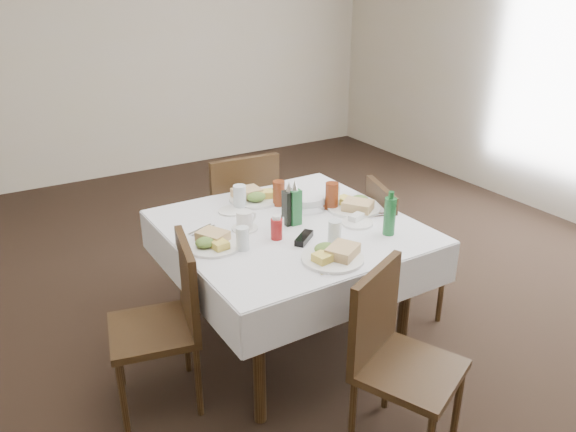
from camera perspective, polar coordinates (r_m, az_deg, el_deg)
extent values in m
plane|color=black|center=(3.42, 0.27, -12.39)|extent=(7.00, 7.00, 0.00)
cube|color=#C2B493|center=(6.07, -17.85, 16.71)|extent=(6.00, 0.04, 2.80)
cylinder|color=black|center=(2.68, -2.96, -14.33)|extent=(0.06, 0.06, 0.72)
cylinder|color=black|center=(3.37, -10.45, -6.12)|extent=(0.06, 0.06, 0.72)
cylinder|color=black|center=(3.13, 11.77, -8.73)|extent=(0.06, 0.06, 0.72)
cylinder|color=black|center=(3.74, 2.41, -2.62)|extent=(0.06, 0.06, 0.72)
cube|color=black|center=(3.01, 0.22, -1.39)|extent=(1.14, 1.14, 0.03)
cube|color=silver|center=(3.00, 0.22, -1.02)|extent=(1.26, 1.26, 0.01)
cube|color=silver|center=(3.54, -5.08, 0.88)|extent=(1.24, 0.03, 0.22)
cube|color=silver|center=(2.61, 7.49, -8.00)|extent=(1.24, 0.03, 0.22)
cube|color=silver|center=(3.39, 9.12, -0.42)|extent=(0.03, 1.24, 0.22)
cube|color=silver|center=(2.81, -10.60, -5.80)|extent=(0.03, 1.24, 0.22)
cube|color=black|center=(3.82, -5.44, -0.39)|extent=(0.48, 0.48, 0.04)
cube|color=black|center=(3.54, -4.32, 2.08)|extent=(0.46, 0.07, 0.50)
cylinder|color=black|center=(4.15, -3.84, -1.85)|extent=(0.04, 0.04, 0.47)
cylinder|color=black|center=(3.82, -1.45, -4.09)|extent=(0.04, 0.04, 0.47)
cylinder|color=black|center=(4.02, -8.97, -2.94)|extent=(0.04, 0.04, 0.47)
cylinder|color=black|center=(3.69, -6.97, -5.36)|extent=(0.04, 0.04, 0.47)
cube|color=black|center=(2.58, 12.29, -15.13)|extent=(0.54, 0.54, 0.04)
cube|color=black|center=(2.50, 8.78, -9.79)|extent=(0.39, 0.20, 0.45)
cylinder|color=black|center=(2.64, 6.55, -19.51)|extent=(0.03, 0.03, 0.42)
cylinder|color=black|center=(2.80, 16.87, -17.58)|extent=(0.03, 0.03, 0.42)
cylinder|color=black|center=(2.88, 10.03, -15.41)|extent=(0.03, 0.03, 0.42)
cube|color=black|center=(3.55, 11.83, -3.54)|extent=(0.51, 0.51, 0.04)
cube|color=black|center=(3.39, 9.27, -0.53)|extent=(0.16, 0.40, 0.45)
cylinder|color=black|center=(3.59, 15.29, -7.41)|extent=(0.03, 0.03, 0.42)
cylinder|color=black|center=(3.45, 10.04, -8.25)|extent=(0.03, 0.03, 0.42)
cylinder|color=black|center=(3.86, 12.90, -4.85)|extent=(0.03, 0.03, 0.42)
cylinder|color=black|center=(3.73, 7.98, -5.51)|extent=(0.03, 0.03, 0.42)
cube|color=black|center=(2.84, -13.57, -11.23)|extent=(0.48, 0.48, 0.04)
cube|color=black|center=(2.74, -10.15, -6.84)|extent=(0.12, 0.41, 0.44)
cylinder|color=black|center=(3.10, -16.86, -13.04)|extent=(0.03, 0.03, 0.42)
cylinder|color=black|center=(3.11, -10.29, -12.14)|extent=(0.03, 0.03, 0.42)
cylinder|color=black|center=(2.82, -16.45, -17.15)|extent=(0.03, 0.03, 0.42)
cylinder|color=black|center=(2.84, -9.10, -16.12)|extent=(0.03, 0.03, 0.42)
cylinder|color=white|center=(3.33, -3.36, 1.75)|extent=(0.31, 0.31, 0.02)
cube|color=#A88256|center=(3.34, -4.20, 2.36)|extent=(0.16, 0.13, 0.05)
cube|color=gold|center=(3.33, -2.41, 2.26)|extent=(0.12, 0.11, 0.04)
ellipsoid|color=#306A16|center=(3.28, -3.25, 1.97)|extent=(0.11, 0.10, 0.05)
cylinder|color=white|center=(2.65, 4.55, -4.31)|extent=(0.30, 0.30, 0.02)
cube|color=#A88256|center=(2.65, 5.58, -3.57)|extent=(0.19, 0.18, 0.05)
cube|color=gold|center=(2.60, 3.71, -4.16)|extent=(0.11, 0.09, 0.04)
ellipsoid|color=#306A16|center=(2.67, 3.82, -3.33)|extent=(0.11, 0.10, 0.05)
cylinder|color=white|center=(3.22, 6.69, 0.84)|extent=(0.30, 0.30, 0.02)
cube|color=#A88256|center=(3.17, 7.11, 1.06)|extent=(0.19, 0.20, 0.05)
cube|color=gold|center=(3.25, 5.93, 1.55)|extent=(0.10, 0.12, 0.04)
ellipsoid|color=#306A16|center=(3.25, 7.26, 1.63)|extent=(0.11, 0.10, 0.05)
cylinder|color=white|center=(2.79, -7.54, -2.96)|extent=(0.27, 0.27, 0.01)
cube|color=#A88256|center=(2.82, -7.65, -2.01)|extent=(0.16, 0.18, 0.05)
cube|color=gold|center=(2.74, -7.02, -2.87)|extent=(0.08, 0.10, 0.04)
ellipsoid|color=#306A16|center=(2.76, -8.39, -2.66)|extent=(0.10, 0.09, 0.05)
cylinder|color=white|center=(3.18, -5.76, 0.52)|extent=(0.15, 0.15, 0.01)
cylinder|color=white|center=(3.03, 7.04, -0.70)|extent=(0.17, 0.17, 0.01)
cylinder|color=silver|center=(3.21, -4.92, 1.95)|extent=(0.07, 0.07, 0.14)
cylinder|color=silver|center=(2.79, 4.77, -1.65)|extent=(0.07, 0.07, 0.12)
cylinder|color=silver|center=(3.22, 4.65, 1.99)|extent=(0.07, 0.07, 0.13)
cylinder|color=silver|center=(2.73, -4.64, -2.29)|extent=(0.06, 0.06, 0.12)
cylinder|color=maroon|center=(3.24, -0.94, 2.33)|extent=(0.07, 0.07, 0.15)
cylinder|color=maroon|center=(3.19, 4.47, 2.04)|extent=(0.07, 0.07, 0.16)
cylinder|color=silver|center=(3.21, 1.91, 1.16)|extent=(0.22, 0.22, 0.04)
cylinder|color=silver|center=(3.20, 1.92, 1.68)|extent=(0.20, 0.20, 0.05)
cube|color=black|center=(2.97, 0.10, 0.84)|extent=(0.06, 0.06, 0.19)
cone|color=silver|center=(2.93, 0.10, 3.03)|extent=(0.03, 0.03, 0.05)
cube|color=#1E6731|center=(2.98, 0.67, 0.91)|extent=(0.06, 0.06, 0.19)
cone|color=silver|center=(2.93, 0.68, 3.16)|extent=(0.03, 0.03, 0.05)
cylinder|color=maroon|center=(2.83, -1.18, -1.32)|extent=(0.06, 0.06, 0.11)
cylinder|color=white|center=(2.80, -1.19, -0.13)|extent=(0.04, 0.04, 0.02)
cylinder|color=white|center=(2.93, -0.73, -0.83)|extent=(0.04, 0.04, 0.07)
cylinder|color=silver|center=(2.91, -0.73, -0.12)|extent=(0.04, 0.04, 0.01)
cylinder|color=#3A2B1E|center=(2.93, -0.72, -0.83)|extent=(0.03, 0.03, 0.06)
cylinder|color=silver|center=(2.92, -0.72, -0.15)|extent=(0.03, 0.03, 0.01)
cylinder|color=white|center=(2.96, -4.41, -1.27)|extent=(0.14, 0.14, 0.01)
cylinder|color=white|center=(2.94, -4.44, -0.37)|extent=(0.09, 0.09, 0.09)
cylinder|color=black|center=(2.92, -4.46, 0.20)|extent=(0.07, 0.07, 0.01)
torus|color=white|center=(2.97, -3.69, -0.06)|extent=(0.06, 0.03, 0.06)
cube|color=black|center=(2.82, 1.63, -2.26)|extent=(0.15, 0.13, 0.03)
cylinder|color=#1E6731|center=(2.91, 10.28, -0.04)|extent=(0.06, 0.06, 0.20)
cylinder|color=#1E6731|center=(2.86, 10.45, 2.11)|extent=(0.03, 0.03, 0.04)
cube|color=white|center=(3.05, 6.95, -0.21)|extent=(0.10, 0.08, 0.04)
cube|color=pink|center=(3.05, 6.95, -0.09)|extent=(0.07, 0.05, 0.02)
cube|color=silver|center=(3.41, -1.11, 2.21)|extent=(0.06, 0.19, 0.01)
cube|color=silver|center=(3.42, -0.63, 2.27)|extent=(0.06, 0.19, 0.01)
cube|color=silver|center=(2.59, 3.35, -5.05)|extent=(0.05, 0.18, 0.01)
cube|color=silver|center=(2.58, 2.79, -5.15)|extent=(0.05, 0.18, 0.01)
cube|color=silver|center=(3.13, 8.89, -0.10)|extent=(0.20, 0.07, 0.01)
cube|color=silver|center=(3.15, 8.66, 0.12)|extent=(0.20, 0.07, 0.01)
cube|color=silver|center=(2.98, -8.94, -1.37)|extent=(0.16, 0.08, 0.01)
cube|color=silver|center=(2.96, -8.59, -1.49)|extent=(0.16, 0.08, 0.01)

